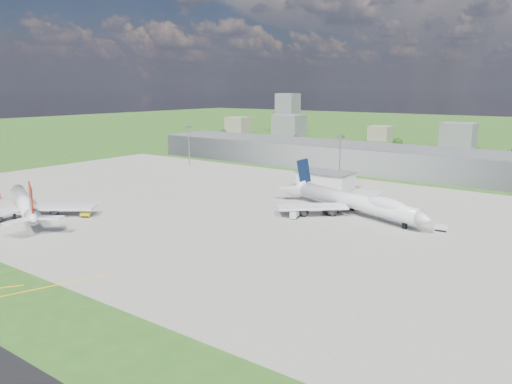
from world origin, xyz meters
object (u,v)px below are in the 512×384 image
Objects in this scene: airliner_red_twin at (25,205)px; tug_yellow at (86,215)px; van_white_far at (441,228)px; airliner_blue_quad at (355,202)px; van_white_near at (295,215)px.

tug_yellow is at bearing -121.62° from airliner_red_twin.
van_white_far is (119.96, 63.40, 0.23)m from tug_yellow.
airliner_blue_quad is at bearing -118.37° from airliner_red_twin.
airliner_blue_quad is 15.63× the size of van_white_far.
airliner_blue_quad reaches higher than van_white_far.
airliner_blue_quad is 12.01× the size of van_white_near.
airliner_blue_quad is (104.44, 80.58, 0.50)m from airliner_red_twin.
airliner_red_twin is 14.97× the size of tug_yellow.
tug_yellow is 0.92× the size of van_white_far.
tug_yellow is at bearing 109.17° from van_white_near.
tug_yellow is (19.80, 13.56, -4.00)m from airliner_red_twin.
airliner_blue_quad is 35.76m from van_white_far.
van_white_far is at bearing -89.36° from van_white_near.
airliner_red_twin is at bearing -123.21° from airliner_blue_quad.
van_white_near is at bearing -112.02° from airliner_blue_quad.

